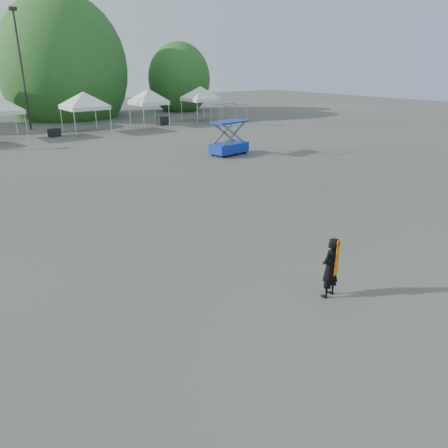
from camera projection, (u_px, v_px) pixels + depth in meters
ground at (240, 259)px, 13.42m from camera, size 120.00×120.00×0.00m
light_pole_east at (21, 63)px, 36.67m from camera, size 0.60×0.25×9.80m
tree_mid_e at (64, 70)px, 45.54m from camera, size 5.12×5.12×7.79m
tree_far_e at (179, 79)px, 52.08m from camera, size 3.84×3.84×5.84m
tent_f at (83, 95)px, 35.86m from camera, size 4.57×4.57×3.88m
tent_g at (148, 92)px, 39.74m from camera, size 4.00×4.00×3.88m
tent_h at (200, 89)px, 43.30m from camera, size 4.18×4.18×3.88m
man at (330, 268)px, 11.01m from camera, size 0.64×0.46×1.61m
scissor_lift at (229, 130)px, 27.68m from camera, size 2.56×1.45×3.17m
crate_mid at (54, 133)px, 34.83m from camera, size 0.98×0.87×0.63m
crate_east at (163, 121)px, 41.20m from camera, size 0.99×0.78×0.76m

